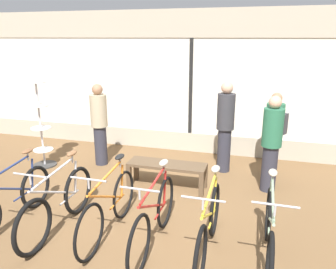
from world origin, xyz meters
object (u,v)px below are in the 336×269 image
object	(u,v)px
bicycle_far_right	(269,233)
customer_mid_floor	(225,125)
bicycle_left	(58,204)
accessory_rack	(41,131)
bicycle_center_right	(154,218)
customer_near_rack	(274,133)
bicycle_center_left	(109,208)
bicycle_right	(209,227)
bicycle_far_left	(12,200)
display_bench	(167,168)
customer_by_window	(99,123)
customer_near_bench	(272,141)

from	to	relation	value
bicycle_far_right	customer_mid_floor	bearing A→B (deg)	107.50
bicycle_left	accessory_rack	world-z (taller)	accessory_rack
bicycle_center_right	customer_near_rack	size ratio (longest dim) A/B	1.10
bicycle_center_left	bicycle_far_right	xyz separation A→B (m)	(2.08, -0.01, -0.01)
bicycle_right	accessory_rack	xyz separation A→B (m)	(-3.81, 2.02, 0.36)
bicycle_far_left	bicycle_center_left	distance (m)	1.47
bicycle_far_left	bicycle_center_right	bearing A→B (deg)	1.60
bicycle_far_left	bicycle_far_right	xyz separation A→B (m)	(3.54, 0.13, 0.02)
bicycle_left	accessory_rack	bearing A→B (deg)	130.31
bicycle_far_right	accessory_rack	world-z (taller)	accessory_rack
bicycle_right	bicycle_far_right	size ratio (longest dim) A/B	1.00
bicycle_right	display_bench	bearing A→B (deg)	120.81
bicycle_right	customer_by_window	size ratio (longest dim) A/B	1.05
bicycle_center_left	customer_near_rack	distance (m)	3.55
bicycle_far_right	customer_near_bench	distance (m)	2.10
accessory_rack	display_bench	size ratio (longest dim) A/B	1.33
display_bench	customer_near_bench	xyz separation A→B (m)	(1.76, 0.40, 0.54)
bicycle_center_right	bicycle_center_left	bearing A→B (deg)	173.30
bicycle_center_right	customer_mid_floor	world-z (taller)	customer_mid_floor
bicycle_left	customer_mid_floor	distance (m)	3.44
bicycle_left	display_bench	xyz separation A→B (m)	(1.07, 1.72, -0.02)
bicycle_center_right	customer_near_rack	distance (m)	3.26
bicycle_right	bicycle_far_right	xyz separation A→B (m)	(0.71, 0.09, -0.00)
customer_by_window	customer_near_bench	bearing A→B (deg)	-5.16
bicycle_far_left	bicycle_center_left	bearing A→B (deg)	5.41
display_bench	customer_mid_floor	size ratio (longest dim) A/B	0.78
display_bench	customer_by_window	xyz separation A→B (m)	(-1.66, 0.71, 0.52)
bicycle_right	customer_near_rack	bearing A→B (deg)	74.87
bicycle_left	bicycle_far_left	bearing A→B (deg)	-176.70
customer_by_window	accessory_rack	bearing A→B (deg)	-159.99
bicycle_center_left	customer_near_bench	distance (m)	2.97
customer_by_window	customer_mid_floor	size ratio (longest dim) A/B	0.95
display_bench	customer_near_bench	size ratio (longest dim) A/B	0.83
bicycle_left	customer_near_bench	size ratio (longest dim) A/B	1.05
bicycle_right	customer_mid_floor	xyz separation A→B (m)	(-0.14, 2.78, 0.56)
bicycle_far_right	customer_by_window	distance (m)	4.16
bicycle_far_left	display_bench	xyz separation A→B (m)	(1.81, 1.76, 0.00)
bicycle_right	customer_mid_floor	bearing A→B (deg)	92.85
bicycle_center_left	bicycle_far_right	distance (m)	2.08
bicycle_right	customer_mid_floor	size ratio (longest dim) A/B	0.99
bicycle_far_right	display_bench	world-z (taller)	bicycle_far_right
bicycle_far_left	bicycle_far_right	bearing A→B (deg)	2.10
bicycle_center_right	customer_near_bench	world-z (taller)	customer_near_bench
customer_near_rack	customer_near_bench	size ratio (longest dim) A/B	0.96
customer_by_window	customer_mid_floor	distance (m)	2.57
bicycle_center_left	customer_near_rack	world-z (taller)	customer_near_rack
bicycle_left	customer_near_rack	distance (m)	4.10
bicycle_far_left	customer_by_window	size ratio (longest dim) A/B	1.02
bicycle_left	bicycle_center_left	distance (m)	0.73
bicycle_far_right	customer_by_window	size ratio (longest dim) A/B	1.04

